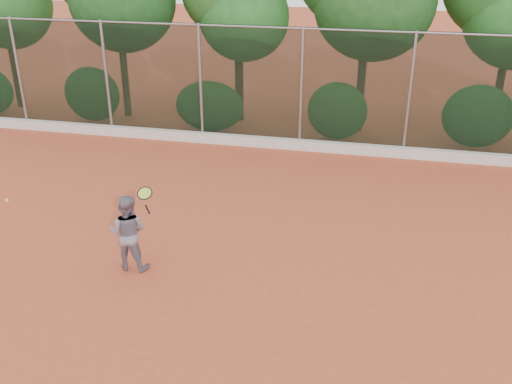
# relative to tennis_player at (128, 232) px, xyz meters

# --- Properties ---
(ground) EXTENTS (80.00, 80.00, 0.00)m
(ground) POSITION_rel_tennis_player_xyz_m (2.18, 0.24, -0.75)
(ground) COLOR #BC4B2C
(ground) RESTS_ON ground
(concrete_curb) EXTENTS (24.00, 0.20, 0.30)m
(concrete_curb) POSITION_rel_tennis_player_xyz_m (2.18, 7.06, -0.60)
(concrete_curb) COLOR beige
(concrete_curb) RESTS_ON ground
(tennis_player) EXTENTS (0.75, 0.60, 1.51)m
(tennis_player) POSITION_rel_tennis_player_xyz_m (0.00, 0.00, 0.00)
(tennis_player) COLOR slate
(tennis_player) RESTS_ON ground
(chainlink_fence) EXTENTS (24.09, 0.09, 3.50)m
(chainlink_fence) POSITION_rel_tennis_player_xyz_m (2.18, 7.24, 1.10)
(chainlink_fence) COLOR black
(chainlink_fence) RESTS_ON ground
(tennis_racket) EXTENTS (0.29, 0.28, 0.56)m
(tennis_racket) POSITION_rel_tennis_player_xyz_m (0.48, -0.17, 0.90)
(tennis_racket) COLOR black
(tennis_racket) RESTS_ON ground
(tennis_ball_in_flight) EXTENTS (0.07, 0.07, 0.07)m
(tennis_ball_in_flight) POSITION_rel_tennis_player_xyz_m (-2.07, -0.51, 0.70)
(tennis_ball_in_flight) COLOR #F1F136
(tennis_ball_in_flight) RESTS_ON ground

